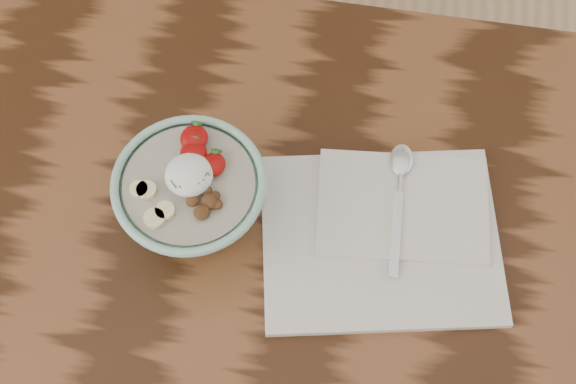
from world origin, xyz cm
name	(u,v)px	position (x,y,z in cm)	size (l,w,h in cm)	color
table	(303,327)	(0.00, 0.00, 65.70)	(160.00, 90.00, 75.00)	#341B0D
breakfast_bowl	(192,196)	(-14.82, 9.06, 81.08)	(17.80, 17.80, 12.16)	#93C5B1
napkin	(385,232)	(8.35, 10.52, 75.74)	(32.62, 28.31, 1.76)	silver
spoon	(400,178)	(9.32, 17.44, 77.15)	(3.17, 17.91, 0.93)	silver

